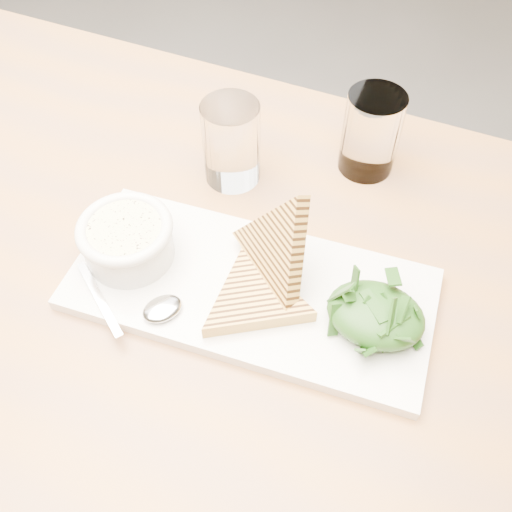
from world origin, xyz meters
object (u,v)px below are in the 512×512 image
(table_top, at_px, (182,291))
(glass_near, at_px, (231,143))
(soup_bowl, at_px, (128,244))
(platter, at_px, (250,289))
(glass_far, at_px, (371,133))

(table_top, distance_m, glass_near, 0.22)
(table_top, bearing_deg, glass_near, 93.48)
(soup_bowl, height_order, glass_near, glass_near)
(platter, distance_m, glass_far, 0.29)
(soup_bowl, bearing_deg, glass_near, 73.34)
(glass_near, bearing_deg, soup_bowl, -106.66)
(platter, relative_size, glass_near, 3.61)
(platter, height_order, glass_near, glass_near)
(platter, bearing_deg, soup_bowl, -176.52)
(table_top, relative_size, soup_bowl, 12.00)
(soup_bowl, bearing_deg, glass_far, 50.55)
(soup_bowl, xyz_separation_m, glass_far, (0.23, 0.28, 0.02))
(table_top, bearing_deg, platter, 10.57)
(soup_bowl, distance_m, glass_far, 0.36)
(table_top, distance_m, platter, 0.09)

